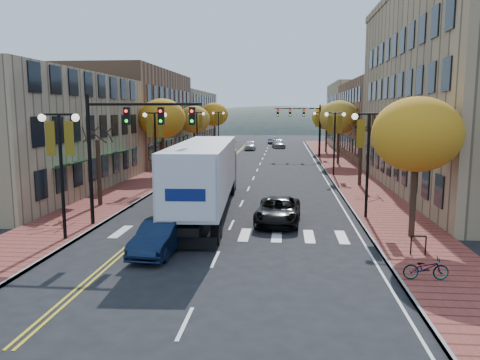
% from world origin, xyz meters
% --- Properties ---
extents(ground, '(200.00, 200.00, 0.00)m').
position_xyz_m(ground, '(0.00, 0.00, 0.00)').
color(ground, black).
rests_on(ground, ground).
extents(sidewalk_left, '(4.00, 85.00, 0.15)m').
position_xyz_m(sidewalk_left, '(-9.00, 32.50, 0.07)').
color(sidewalk_left, brown).
rests_on(sidewalk_left, ground).
extents(sidewalk_right, '(4.00, 85.00, 0.15)m').
position_xyz_m(sidewalk_right, '(9.00, 32.50, 0.07)').
color(sidewalk_right, brown).
rests_on(sidewalk_right, ground).
extents(building_left_near, '(12.00, 22.00, 9.00)m').
position_xyz_m(building_left_near, '(-17.00, 13.00, 4.50)').
color(building_left_near, '#9E8966').
rests_on(building_left_near, ground).
extents(building_left_mid, '(12.00, 24.00, 11.00)m').
position_xyz_m(building_left_mid, '(-17.00, 36.00, 5.50)').
color(building_left_mid, brown).
rests_on(building_left_mid, ground).
extents(building_left_far, '(12.00, 26.00, 9.50)m').
position_xyz_m(building_left_far, '(-17.00, 61.00, 4.75)').
color(building_left_far, '#9E8966').
rests_on(building_left_far, ground).
extents(building_right_mid, '(15.00, 24.00, 10.00)m').
position_xyz_m(building_right_mid, '(18.50, 42.00, 5.00)').
color(building_right_mid, brown).
rests_on(building_right_mid, ground).
extents(building_right_far, '(15.00, 20.00, 11.00)m').
position_xyz_m(building_right_far, '(18.50, 64.00, 5.50)').
color(building_right_far, '#9E8966').
rests_on(building_right_far, ground).
extents(tree_left_a, '(0.28, 0.28, 4.20)m').
position_xyz_m(tree_left_a, '(-9.00, 8.00, 2.25)').
color(tree_left_a, '#382619').
rests_on(tree_left_a, sidewalk_left).
extents(tree_left_b, '(4.48, 4.48, 7.21)m').
position_xyz_m(tree_left_b, '(-9.00, 24.00, 5.45)').
color(tree_left_b, '#382619').
rests_on(tree_left_b, sidewalk_left).
extents(tree_left_c, '(4.16, 4.16, 6.69)m').
position_xyz_m(tree_left_c, '(-9.00, 40.00, 5.05)').
color(tree_left_c, '#382619').
rests_on(tree_left_c, sidewalk_left).
extents(tree_left_d, '(4.61, 4.61, 7.42)m').
position_xyz_m(tree_left_d, '(-9.00, 58.00, 5.60)').
color(tree_left_d, '#382619').
rests_on(tree_left_d, sidewalk_left).
extents(tree_right_a, '(4.16, 4.16, 6.69)m').
position_xyz_m(tree_right_a, '(9.00, 2.00, 5.05)').
color(tree_right_a, '#382619').
rests_on(tree_right_a, sidewalk_right).
extents(tree_right_b, '(0.28, 0.28, 4.20)m').
position_xyz_m(tree_right_b, '(9.00, 18.00, 2.25)').
color(tree_right_b, '#382619').
rests_on(tree_right_b, sidewalk_right).
extents(tree_right_c, '(4.48, 4.48, 7.21)m').
position_xyz_m(tree_right_c, '(9.00, 34.00, 5.45)').
color(tree_right_c, '#382619').
rests_on(tree_right_c, sidewalk_right).
extents(tree_right_d, '(4.35, 4.35, 7.00)m').
position_xyz_m(tree_right_d, '(9.00, 50.00, 5.29)').
color(tree_right_d, '#382619').
rests_on(tree_right_d, sidewalk_right).
extents(lamp_left_a, '(1.96, 0.36, 6.05)m').
position_xyz_m(lamp_left_a, '(-7.50, 0.00, 4.29)').
color(lamp_left_a, black).
rests_on(lamp_left_a, ground).
extents(lamp_left_b, '(1.96, 0.36, 6.05)m').
position_xyz_m(lamp_left_b, '(-7.50, 16.00, 4.29)').
color(lamp_left_b, black).
rests_on(lamp_left_b, ground).
extents(lamp_left_c, '(1.96, 0.36, 6.05)m').
position_xyz_m(lamp_left_c, '(-7.50, 34.00, 4.29)').
color(lamp_left_c, black).
rests_on(lamp_left_c, ground).
extents(lamp_left_d, '(1.96, 0.36, 6.05)m').
position_xyz_m(lamp_left_d, '(-7.50, 52.00, 4.29)').
color(lamp_left_d, black).
rests_on(lamp_left_d, ground).
extents(lamp_right_a, '(1.96, 0.36, 6.05)m').
position_xyz_m(lamp_right_a, '(7.50, 6.00, 4.29)').
color(lamp_right_a, black).
rests_on(lamp_right_a, ground).
extents(lamp_right_b, '(1.96, 0.36, 6.05)m').
position_xyz_m(lamp_right_b, '(7.50, 24.00, 4.29)').
color(lamp_right_b, black).
rests_on(lamp_right_b, ground).
extents(lamp_right_c, '(1.96, 0.36, 6.05)m').
position_xyz_m(lamp_right_c, '(7.50, 42.00, 4.29)').
color(lamp_right_c, black).
rests_on(lamp_right_c, ground).
extents(traffic_mast_near, '(6.10, 0.35, 7.00)m').
position_xyz_m(traffic_mast_near, '(-5.48, 3.00, 4.92)').
color(traffic_mast_near, black).
rests_on(traffic_mast_near, ground).
extents(traffic_mast_far, '(6.10, 0.34, 7.00)m').
position_xyz_m(traffic_mast_far, '(5.48, 42.00, 4.92)').
color(traffic_mast_far, black).
rests_on(traffic_mast_far, ground).
extents(semi_truck, '(3.74, 17.53, 4.35)m').
position_xyz_m(semi_truck, '(-1.83, 7.10, 2.54)').
color(semi_truck, black).
rests_on(semi_truck, ground).
extents(navy_sedan, '(1.86, 4.46, 1.43)m').
position_xyz_m(navy_sedan, '(-2.52, -1.33, 0.72)').
color(navy_sedan, black).
rests_on(navy_sedan, ground).
extents(black_suv, '(2.63, 5.19, 1.41)m').
position_xyz_m(black_suv, '(2.52, 4.68, 0.70)').
color(black_suv, black).
rests_on(black_suv, ground).
extents(car_far_white, '(1.88, 4.42, 1.49)m').
position_xyz_m(car_far_white, '(-2.65, 53.90, 0.75)').
color(car_far_white, silver).
rests_on(car_far_white, ground).
extents(car_far_silver, '(2.54, 4.93, 1.37)m').
position_xyz_m(car_far_silver, '(1.82, 58.51, 0.68)').
color(car_far_silver, '#919298').
rests_on(car_far_silver, ground).
extents(car_far_oncoming, '(1.75, 4.37, 1.41)m').
position_xyz_m(car_far_oncoming, '(0.50, 69.25, 0.71)').
color(car_far_oncoming, '#9B9BA3').
rests_on(car_far_oncoming, ground).
extents(bicycle, '(1.62, 0.62, 0.84)m').
position_xyz_m(bicycle, '(7.94, -4.00, 0.57)').
color(bicycle, gray).
rests_on(bicycle, sidewalk_right).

